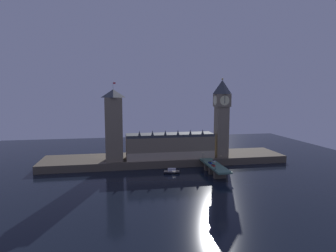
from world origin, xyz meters
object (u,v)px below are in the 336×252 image
Objects in this scene: boat_upstream at (172,172)px; clock_tower at (222,116)px; pedestrian_mid_walk at (222,164)px; pedestrian_far_rail at (204,160)px; victoria_tower at (114,125)px; street_lamp_near at (215,165)px; street_lamp_mid at (221,159)px; car_northbound_lead at (210,163)px; car_southbound_trail at (213,161)px; street_lamp_far at (203,155)px; pedestrian_near_rail at (215,169)px; car_northbound_trail at (213,165)px.

clock_tower is at bearing 26.03° from boat_upstream.
pedestrian_mid_walk is 18.94m from pedestrian_far_rail.
victoria_tower is 41.10× the size of pedestrian_far_rail.
street_lamp_near is at bearing -37.73° from boat_upstream.
victoria_tower is 11.39× the size of street_lamp_near.
pedestrian_far_rail is at bearing 89.16° from street_lamp_near.
clock_tower is 9.74× the size of street_lamp_mid.
car_northbound_lead is 1.22× the size of car_southbound_trail.
clock_tower reaches higher than pedestrian_far_rail.
street_lamp_near is (-0.40, -27.27, 2.83)m from pedestrian_far_rail.
boat_upstream is (-28.19, -7.63, -10.52)m from street_lamp_far.
pedestrian_far_rail is (-22.08, -19.29, -35.58)m from clock_tower.
pedestrian_near_rail is 0.29× the size of street_lamp_near.
street_lamp_near is 0.80× the size of street_lamp_far.
clock_tower reaches higher than car_southbound_trail.
car_southbound_trail is 36.37m from boat_upstream.
pedestrian_near_rail is 14.39m from pedestrian_mid_walk.
street_lamp_mid is 0.99× the size of street_lamp_far.
car_southbound_trail is at bearing -23.95° from pedestrian_far_rail.
street_lamp_near is at bearing -178.60° from pedestrian_near_rail.
car_southbound_trail is 9.97m from street_lamp_far.
street_lamp_far is at bearing 144.63° from car_southbound_trail.
car_southbound_trail reaches higher than boat_upstream.
street_lamp_far is (-2.76, 18.53, 3.95)m from car_northbound_trail.
pedestrian_mid_walk reaches higher than pedestrian_far_rail.
clock_tower is 9.68× the size of street_lamp_far.
clock_tower is 54.24m from car_northbound_trail.
pedestrian_near_rail reaches higher than car_northbound_trail.
street_lamp_far is (-7.49, 5.32, 3.87)m from car_southbound_trail.
victoria_tower is at bearing 146.69° from pedestrian_near_rail.
car_northbound_lead is at bearing 131.50° from pedestrian_mid_walk.
car_northbound_trail is 1.18× the size of car_southbound_trail.
clock_tower is 14.82× the size of car_northbound_lead.
pedestrian_far_rail reaches higher than boat_upstream.
car_northbound_trail is at bearing -81.78° from pedestrian_far_rail.
boat_upstream is at bearing 160.61° from car_northbound_trail.
pedestrian_near_rail is at bearing -115.37° from clock_tower.
street_lamp_far reaches higher than car_northbound_lead.
street_lamp_mid reaches higher than boat_upstream.
pedestrian_near_rail is (-2.36, -18.87, 0.17)m from car_northbound_lead.
street_lamp_near is 0.81× the size of street_lamp_mid.
street_lamp_mid is at bearing -21.97° from victoria_tower.
street_lamp_near reaches higher than pedestrian_far_rail.
car_northbound_trail is at bearing 75.79° from street_lamp_near.
street_lamp_near is at bearing -104.21° from car_northbound_trail.
street_lamp_mid is (7.49, -4.16, 3.81)m from car_northbound_lead.
pedestrian_near_rail is 2.80m from street_lamp_near.
car_northbound_trail is 16.53m from pedestrian_far_rail.
car_northbound_trail is at bearing -90.00° from car_northbound_lead.
car_northbound_trail is at bearing -19.39° from boat_upstream.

